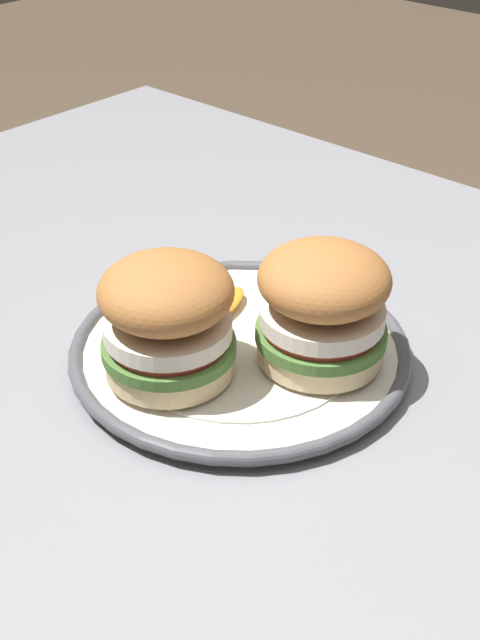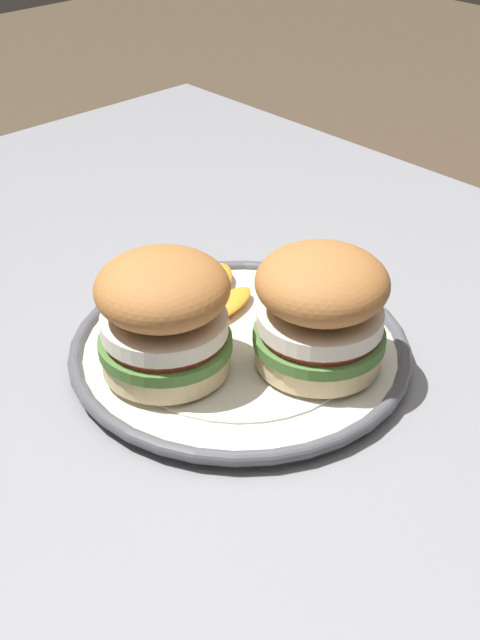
% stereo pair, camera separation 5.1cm
% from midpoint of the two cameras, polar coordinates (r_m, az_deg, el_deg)
% --- Properties ---
extents(dining_table, '(1.26, 0.88, 0.73)m').
position_cam_midpoint_polar(dining_table, '(0.79, 3.69, -9.08)').
color(dining_table, gray).
rests_on(dining_table, ground).
extents(dinner_plate, '(0.29, 0.29, 0.02)m').
position_cam_midpoint_polar(dinner_plate, '(0.73, 2.01, -2.05)').
color(dinner_plate, silver).
rests_on(dinner_plate, dining_table).
extents(sandwich_half_left, '(0.15, 0.15, 0.10)m').
position_cam_midpoint_polar(sandwich_half_left, '(0.68, 7.52, 0.74)').
color(sandwich_half_left, beige).
rests_on(sandwich_half_left, dinner_plate).
extents(sandwich_half_right, '(0.15, 0.15, 0.10)m').
position_cam_midpoint_polar(sandwich_half_right, '(0.67, -2.91, 0.37)').
color(sandwich_half_right, beige).
rests_on(sandwich_half_right, dinner_plate).
extents(orange_peel_curled, '(0.07, 0.07, 0.01)m').
position_cam_midpoint_polar(orange_peel_curled, '(0.76, -2.37, 0.65)').
color(orange_peel_curled, orange).
rests_on(orange_peel_curled, dinner_plate).
extents(orange_peel_strip_long, '(0.04, 0.07, 0.01)m').
position_cam_midpoint_polar(orange_peel_strip_long, '(0.77, 1.13, 1.06)').
color(orange_peel_strip_long, orange).
rests_on(orange_peel_strip_long, dinner_plate).
extents(orange_peel_strip_short, '(0.06, 0.06, 0.01)m').
position_cam_midpoint_polar(orange_peel_strip_short, '(0.81, 0.42, 2.74)').
color(orange_peel_strip_short, orange).
rests_on(orange_peel_strip_short, dinner_plate).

